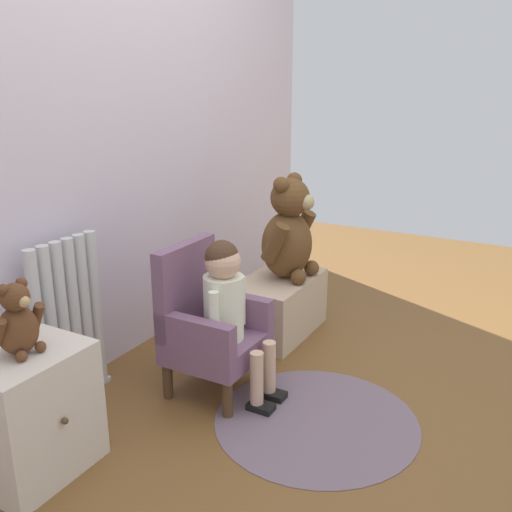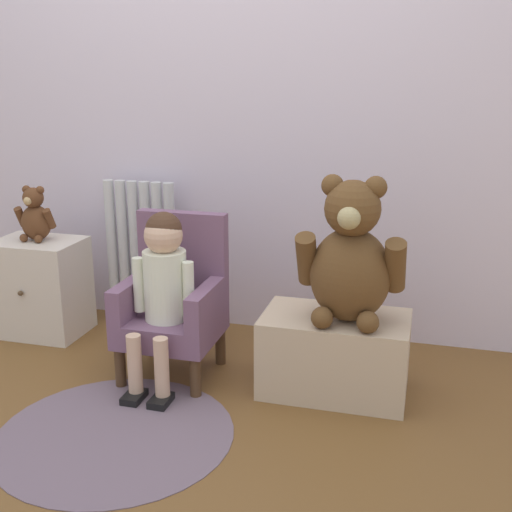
% 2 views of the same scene
% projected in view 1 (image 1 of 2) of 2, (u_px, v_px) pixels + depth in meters
% --- Properties ---
extents(ground_plane, '(6.00, 6.00, 0.00)m').
position_uv_depth(ground_plane, '(318.00, 412.00, 2.36)').
color(ground_plane, brown).
extents(back_wall, '(3.80, 0.05, 2.40)m').
position_uv_depth(back_wall, '(100.00, 108.00, 2.51)').
color(back_wall, silver).
rests_on(back_wall, ground_plane).
extents(radiator, '(0.37, 0.05, 0.71)m').
position_uv_depth(radiator, '(69.00, 323.00, 2.37)').
color(radiator, silver).
rests_on(radiator, ground_plane).
extents(small_dresser, '(0.40, 0.32, 0.46)m').
position_uv_depth(small_dresser, '(32.00, 414.00, 1.95)').
color(small_dresser, beige).
rests_on(small_dresser, ground_plane).
extents(child_armchair, '(0.38, 0.37, 0.66)m').
position_uv_depth(child_armchair, '(207.00, 325.00, 2.47)').
color(child_armchair, '#74516D').
rests_on(child_armchair, ground_plane).
extents(child_figure, '(0.25, 0.35, 0.69)m').
position_uv_depth(child_figure, '(228.00, 298.00, 2.38)').
color(child_figure, silver).
rests_on(child_figure, ground_plane).
extents(low_bench, '(0.56, 0.33, 0.31)m').
position_uv_depth(low_bench, '(278.00, 305.00, 3.07)').
color(low_bench, '#C4AA8C').
rests_on(low_bench, ground_plane).
extents(large_teddy_bear, '(0.40, 0.28, 0.55)m').
position_uv_depth(large_teddy_bear, '(288.00, 233.00, 2.98)').
color(large_teddy_bear, brown).
rests_on(large_teddy_bear, low_bench).
extents(small_teddy_bear, '(0.18, 0.13, 0.25)m').
position_uv_depth(small_teddy_bear, '(18.00, 322.00, 1.85)').
color(small_teddy_bear, '#58331C').
rests_on(small_teddy_bear, small_dresser).
extents(floor_rug, '(0.82, 0.82, 0.01)m').
position_uv_depth(floor_rug, '(316.00, 421.00, 2.30)').
color(floor_rug, slate).
rests_on(floor_rug, ground_plane).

